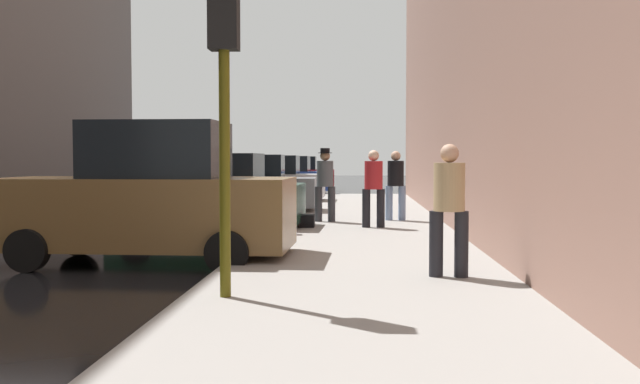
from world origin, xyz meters
name	(u,v)px	position (x,y,z in m)	size (l,w,h in m)	color
sidewalk	(361,262)	(6.00, 0.00, 0.07)	(4.00, 40.00, 0.15)	gray
parked_bronze_suv	(149,199)	(2.65, 0.12, 1.03)	(4.64, 2.15, 2.25)	brown
parked_dark_green_sedan	(211,195)	(2.65, 4.88, 0.85)	(4.25, 2.15, 1.79)	#193828
parked_gray_coupe	(246,187)	(2.65, 9.86, 0.85)	(4.26, 2.17, 1.79)	slate
parked_silver_sedan	(268,181)	(2.65, 15.05, 0.85)	(4.21, 2.09, 1.79)	#B7BABF
parked_blue_sedan	(284,177)	(2.65, 20.84, 0.85)	(4.23, 2.12, 1.79)	navy
parked_red_hatchback	(295,174)	(2.65, 25.98, 0.85)	(4.24, 2.13, 1.79)	#B2191E
fire_hydrant	(284,217)	(4.45, 3.37, 0.50)	(0.42, 0.22, 0.70)	red
traffic_light	(224,59)	(4.50, -3.22, 2.76)	(0.32, 0.32, 3.60)	#514C0F
pedestrian_in_jeans	(396,182)	(6.88, 6.68, 1.10)	(0.51, 0.41, 1.71)	#728CB2
pedestrian_in_tan_coat	(449,203)	(7.13, -1.76, 1.10)	(0.51, 0.44, 1.71)	black
pedestrian_in_red_jacket	(374,184)	(6.30, 4.81, 1.10)	(0.51, 0.42, 1.71)	black
pedestrian_with_beanie	(325,181)	(5.15, 6.23, 1.14)	(0.51, 0.43, 1.78)	#333338
duffel_bag	(307,221)	(4.83, 4.83, 0.29)	(0.32, 0.44, 0.28)	black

